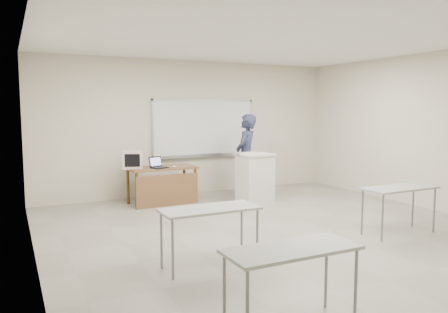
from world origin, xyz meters
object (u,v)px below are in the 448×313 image
whiteboard (204,128)px  podium (255,178)px  laptop (159,165)px  presenter (246,156)px  keyboard (247,153)px  crt_monitor (133,159)px  mouse (174,167)px  instructor_desk (164,178)px

whiteboard → podium: whiteboard is taller
podium → laptop: 1.99m
presenter → podium: bearing=36.7°
podium → presenter: 0.73m
whiteboard → keyboard: size_ratio=4.99×
crt_monitor → presenter: size_ratio=0.24×
whiteboard → mouse: size_ratio=25.80×
laptop → presenter: presenter is taller
crt_monitor → presenter: (2.45, -0.26, -0.02)m
crt_monitor → mouse: size_ratio=4.52×
instructor_desk → keyboard: keyboard is taller
instructor_desk → presenter: presenter is taller
crt_monitor → laptop: 0.53m
instructor_desk → keyboard: (1.62, -0.55, 0.49)m
presenter → keyboard: bearing=20.7°
whiteboard → laptop: 1.75m
podium → presenter: presenter is taller
podium → keyboard: keyboard is taller
mouse → presenter: (1.70, 0.07, 0.14)m
crt_monitor → keyboard: (2.17, -0.78, 0.10)m
instructor_desk → crt_monitor: bearing=154.1°
podium → keyboard: (-0.15, 0.08, 0.51)m
instructor_desk → mouse: bearing=-26.7°
podium → presenter: (0.13, 0.60, 0.40)m
crt_monitor → keyboard: 2.31m
instructor_desk → crt_monitor: crt_monitor is taller
podium → mouse: (-1.57, 0.54, 0.26)m
mouse → keyboard: bearing=6.4°
instructor_desk → presenter: (1.90, -0.02, 0.37)m
laptop → podium: bearing=-37.8°
instructor_desk → laptop: bearing=-173.5°
whiteboard → keyboard: bearing=-75.8°
mouse → instructor_desk: bearing=-179.8°
mouse → presenter: bearing=26.5°
keyboard → podium: bearing=-36.8°
instructor_desk → crt_monitor: 0.71m
presenter → mouse: bearing=-39.2°
instructor_desk → podium: bearing=-22.1°
laptop → whiteboard: bearing=12.4°
podium → laptop: bearing=154.7°
whiteboard → presenter: bearing=-54.1°
crt_monitor → presenter: presenter is taller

